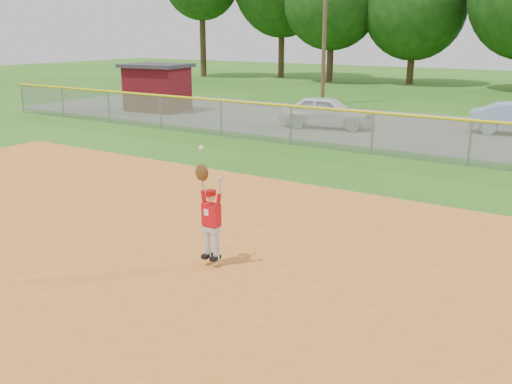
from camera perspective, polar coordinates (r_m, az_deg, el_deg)
ground at (r=12.44m, az=-6.18°, el=-4.35°), size 120.00×120.00×0.00m
clay_infield at (r=10.47m, az=-16.71°, el=-8.85°), size 24.00×16.00×0.04m
parking_strip at (r=26.42m, az=16.36°, el=5.94°), size 44.00×10.00×0.03m
car_white_a at (r=26.12m, az=7.06°, el=7.96°), size 4.44×2.55×1.42m
utility_shed at (r=32.01m, az=-9.85°, el=10.29°), size 3.69×3.03×2.55m
outfield_fence at (r=20.68m, az=11.58°, el=6.09°), size 40.06×0.10×1.55m
power_lines at (r=31.66m, az=22.18°, el=15.47°), size 19.40×0.24×9.00m
ballplayer at (r=10.48m, az=-4.63°, el=-2.09°), size 0.59×0.25×2.12m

